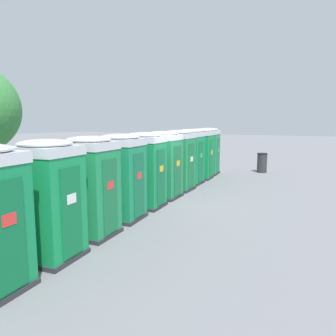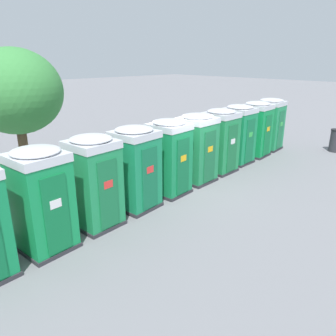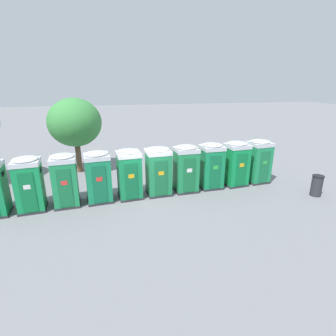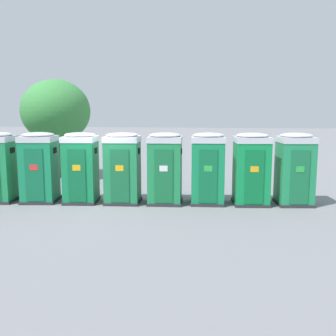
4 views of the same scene
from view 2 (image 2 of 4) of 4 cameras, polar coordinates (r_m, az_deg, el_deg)
name	(u,v)px [view 2 (image 2 of 4)]	position (r m, az deg, el deg)	size (l,w,h in m)	color
ground_plane	(184,187)	(11.83, 2.86, -3.26)	(120.00, 120.00, 0.00)	slate
portapotty_1	(42,200)	(8.18, -21.12, -5.16)	(1.29, 1.31, 2.54)	#2D2D33
portapotty_2	(94,181)	(8.94, -12.73, -2.30)	(1.27, 1.30, 2.54)	#2D2D33
portapotty_3	(136,168)	(9.86, -5.68, 0.06)	(1.35, 1.33, 2.54)	#2D2D33
portapotty_4	(169,157)	(10.88, 0.25, 1.95)	(1.27, 1.30, 2.54)	#2D2D33
portapotty_5	(197,148)	(12.02, 5.08, 3.50)	(1.30, 1.26, 2.54)	#2D2D33
portapotty_6	(220,141)	(13.24, 9.07, 4.75)	(1.26, 1.25, 2.54)	#2D2D33
portapotty_7	(238,134)	(14.54, 12.16, 5.81)	(1.24, 1.24, 2.54)	#2D2D33
portapotty_8	(256,129)	(15.83, 15.09, 6.62)	(1.34, 1.31, 2.54)	#2D2D33
portapotty_9	(270,124)	(17.21, 17.28, 7.35)	(1.33, 1.33, 2.54)	#2D2D33
street_tree_1	(16,92)	(13.12, -25.01, 11.89)	(3.30, 3.30, 4.78)	brown
trash_can	(336,140)	(18.09, 27.16, 4.29)	(0.57, 0.57, 1.11)	#2D2D33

